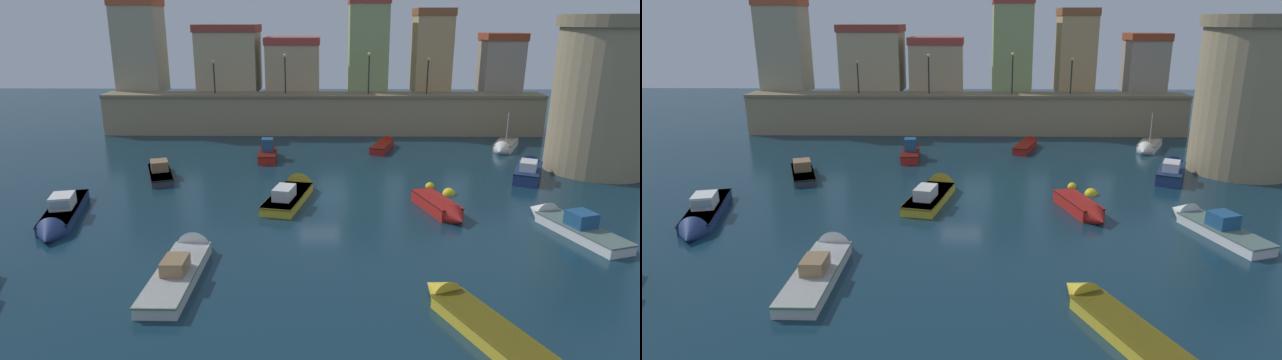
% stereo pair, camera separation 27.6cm
% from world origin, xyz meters
% --- Properties ---
extents(ground_plane, '(104.05, 104.05, 0.00)m').
position_xyz_m(ground_plane, '(0.00, 0.00, 0.00)').
color(ground_plane, '#112D3D').
extents(quay_wall, '(40.79, 2.96, 3.79)m').
position_xyz_m(quay_wall, '(0.00, 18.67, 1.91)').
color(quay_wall, '#9E8966').
rests_on(quay_wall, ground).
extents(old_town_backdrop, '(39.19, 5.31, 8.97)m').
position_xyz_m(old_town_backdrop, '(-2.06, 22.15, 7.22)').
color(old_town_backdrop, tan).
rests_on(old_town_backdrop, ground).
extents(fortress_tower, '(7.25, 7.25, 10.72)m').
position_xyz_m(fortress_tower, '(19.53, 6.16, 5.42)').
color(fortress_tower, '#9E8966').
rests_on(fortress_tower, ground).
extents(quay_lamp_0, '(0.32, 0.32, 3.05)m').
position_xyz_m(quay_lamp_0, '(-10.07, 18.67, 5.85)').
color(quay_lamp_0, black).
rests_on(quay_lamp_0, quay_wall).
extents(quay_lamp_1, '(0.32, 0.32, 3.61)m').
position_xyz_m(quay_lamp_1, '(-3.48, 18.67, 6.17)').
color(quay_lamp_1, black).
rests_on(quay_lamp_1, quay_wall).
extents(quay_lamp_2, '(0.32, 0.32, 3.74)m').
position_xyz_m(quay_lamp_2, '(4.25, 18.67, 6.25)').
color(quay_lamp_2, black).
rests_on(quay_lamp_2, quay_wall).
extents(quay_lamp_3, '(0.32, 0.32, 3.32)m').
position_xyz_m(quay_lamp_3, '(9.66, 18.67, 6.01)').
color(quay_lamp_3, black).
rests_on(quay_lamp_3, quay_wall).
extents(moored_boat_0, '(3.76, 6.24, 1.34)m').
position_xyz_m(moored_boat_0, '(5.56, -13.70, 0.29)').
color(moored_boat_0, gold).
rests_on(moored_boat_0, ground).
extents(moored_boat_1, '(1.52, 4.33, 1.88)m').
position_xyz_m(moored_boat_1, '(-4.20, 9.43, 0.46)').
color(moored_boat_1, red).
rests_on(moored_boat_1, ground).
extents(moored_boat_2, '(3.12, 6.75, 1.82)m').
position_xyz_m(moored_boat_2, '(-1.61, -0.04, 0.35)').
color(moored_boat_2, gold).
rests_on(moored_boat_2, ground).
extents(moored_boat_3, '(2.65, 4.90, 1.09)m').
position_xyz_m(moored_boat_3, '(5.22, 12.63, 0.31)').
color(moored_boat_3, red).
rests_on(moored_boat_3, ground).
extents(moored_boat_4, '(2.59, 4.92, 1.22)m').
position_xyz_m(moored_boat_4, '(6.85, -2.87, 0.37)').
color(moored_boat_4, red).
rests_on(moored_boat_4, ground).
extents(moored_boat_6, '(3.44, 4.83, 3.37)m').
position_xyz_m(moored_boat_6, '(15.09, 12.06, 0.35)').
color(moored_boat_6, white).
rests_on(moored_boat_6, ground).
extents(moored_boat_7, '(1.67, 7.19, 1.61)m').
position_xyz_m(moored_boat_7, '(-5.72, -9.74, 0.32)').
color(moored_boat_7, silver).
rests_on(moored_boat_7, ground).
extents(moored_boat_8, '(3.61, 5.49, 1.72)m').
position_xyz_m(moored_boat_8, '(14.40, 4.65, 0.49)').
color(moored_boat_8, navy).
rests_on(moored_boat_8, ground).
extents(moored_boat_9, '(3.39, 5.99, 1.58)m').
position_xyz_m(moored_boat_9, '(-11.31, 4.74, 0.35)').
color(moored_boat_9, '#333338').
rests_on(moored_boat_9, ground).
extents(moored_boat_10, '(3.30, 7.50, 1.72)m').
position_xyz_m(moored_boat_10, '(-13.74, -4.49, 0.37)').
color(moored_boat_10, navy).
rests_on(moored_boat_10, ground).
extents(moored_boat_11, '(3.45, 6.54, 1.72)m').
position_xyz_m(moored_boat_11, '(12.81, -4.98, 0.37)').
color(moored_boat_11, white).
rests_on(moored_boat_11, ground).
extents(mooring_buoy_0, '(0.60, 0.60, 0.60)m').
position_xyz_m(mooring_buoy_0, '(7.13, 2.11, 0.00)').
color(mooring_buoy_0, yellow).
rests_on(mooring_buoy_0, ground).
extents(mooring_buoy_1, '(0.80, 0.80, 0.80)m').
position_xyz_m(mooring_buoy_1, '(8.02, 0.63, 0.00)').
color(mooring_buoy_1, yellow).
rests_on(mooring_buoy_1, ground).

